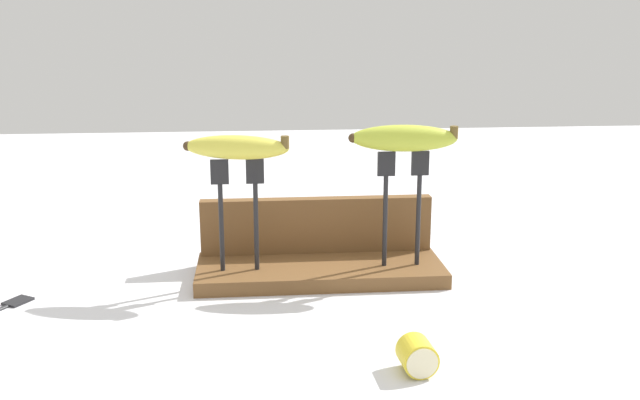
{
  "coord_description": "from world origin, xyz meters",
  "views": [
    {
      "loc": [
        -0.1,
        -1.05,
        0.39
      ],
      "look_at": [
        0.0,
        0.0,
        0.12
      ],
      "focal_mm": 40.88,
      "sensor_mm": 36.0,
      "label": 1
    }
  ],
  "objects_px": {
    "fork_stand_left": "(238,204)",
    "fork_stand_right": "(402,198)",
    "banana_chunk_near": "(417,356)",
    "banana_raised_left": "(237,147)",
    "banana_raised_right": "(404,138)"
  },
  "relations": [
    {
      "from": "fork_stand_right",
      "to": "banana_raised_left",
      "type": "bearing_deg",
      "value": 180.0
    },
    {
      "from": "fork_stand_left",
      "to": "fork_stand_right",
      "type": "xyz_separation_m",
      "value": [
        0.24,
        0.0,
        0.0
      ]
    },
    {
      "from": "fork_stand_right",
      "to": "banana_chunk_near",
      "type": "distance_m",
      "value": 0.32
    },
    {
      "from": "banana_chunk_near",
      "to": "banana_raised_right",
      "type": "bearing_deg",
      "value": 82.2
    },
    {
      "from": "banana_raised_left",
      "to": "fork_stand_right",
      "type": "bearing_deg",
      "value": -0.0
    },
    {
      "from": "fork_stand_right",
      "to": "banana_raised_left",
      "type": "height_order",
      "value": "banana_raised_left"
    },
    {
      "from": "fork_stand_left",
      "to": "banana_chunk_near",
      "type": "height_order",
      "value": "fork_stand_left"
    },
    {
      "from": "banana_raised_left",
      "to": "banana_chunk_near",
      "type": "bearing_deg",
      "value": -56.22
    },
    {
      "from": "fork_stand_right",
      "to": "banana_chunk_near",
      "type": "height_order",
      "value": "fork_stand_right"
    },
    {
      "from": "fork_stand_left",
      "to": "banana_raised_left",
      "type": "relative_size",
      "value": 1.06
    },
    {
      "from": "banana_raised_right",
      "to": "banana_chunk_near",
      "type": "distance_m",
      "value": 0.36
    },
    {
      "from": "fork_stand_left",
      "to": "banana_raised_right",
      "type": "relative_size",
      "value": 1.04
    },
    {
      "from": "fork_stand_left",
      "to": "banana_raised_left",
      "type": "height_order",
      "value": "banana_raised_left"
    },
    {
      "from": "banana_raised_right",
      "to": "fork_stand_left",
      "type": "bearing_deg",
      "value": -180.0
    },
    {
      "from": "fork_stand_left",
      "to": "banana_raised_left",
      "type": "bearing_deg",
      "value": 166.46
    }
  ]
}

